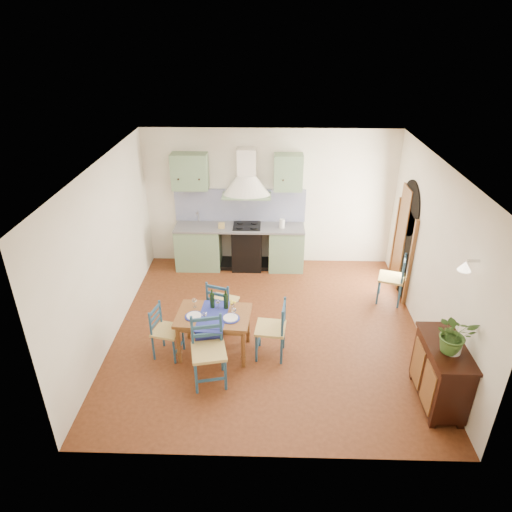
# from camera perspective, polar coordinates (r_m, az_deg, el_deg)

# --- Properties ---
(floor) EXTENTS (5.00, 5.00, 0.00)m
(floor) POSITION_cam_1_polar(r_m,az_deg,el_deg) (7.72, 1.53, -9.17)
(floor) COLOR #411E0E
(floor) RESTS_ON ground
(back_wall) EXTENTS (5.00, 0.96, 2.80)m
(back_wall) POSITION_cam_1_polar(r_m,az_deg,el_deg) (9.21, -1.24, 4.74)
(back_wall) COLOR silver
(back_wall) RESTS_ON ground
(right_wall) EXTENTS (0.26, 5.00, 2.80)m
(right_wall) POSITION_cam_1_polar(r_m,az_deg,el_deg) (7.68, 20.64, 0.38)
(right_wall) COLOR silver
(right_wall) RESTS_ON ground
(left_wall) EXTENTS (0.04, 5.00, 2.80)m
(left_wall) POSITION_cam_1_polar(r_m,az_deg,el_deg) (7.40, -18.07, 0.35)
(left_wall) COLOR silver
(left_wall) RESTS_ON ground
(ceiling) EXTENTS (5.00, 5.00, 0.01)m
(ceiling) POSITION_cam_1_polar(r_m,az_deg,el_deg) (6.45, 1.85, 11.26)
(ceiling) COLOR silver
(ceiling) RESTS_ON back_wall
(dining_table) EXTENTS (1.14, 0.87, 1.01)m
(dining_table) POSITION_cam_1_polar(r_m,az_deg,el_deg) (6.92, -5.29, -7.84)
(dining_table) COLOR brown
(dining_table) RESTS_ON ground
(chair_near) EXTENTS (0.56, 0.56, 1.00)m
(chair_near) POSITION_cam_1_polar(r_m,az_deg,el_deg) (6.49, -5.96, -11.69)
(chair_near) COLOR navy
(chair_near) RESTS_ON ground
(chair_far) EXTENTS (0.55, 0.55, 0.92)m
(chair_far) POSITION_cam_1_polar(r_m,az_deg,el_deg) (7.52, -4.28, -5.91)
(chair_far) COLOR navy
(chair_far) RESTS_ON ground
(chair_left) EXTENTS (0.48, 0.48, 0.85)m
(chair_left) POSITION_cam_1_polar(r_m,az_deg,el_deg) (7.09, -11.27, -9.15)
(chair_left) COLOR navy
(chair_left) RESTS_ON ground
(chair_right) EXTENTS (0.49, 0.49, 0.94)m
(chair_right) POSITION_cam_1_polar(r_m,az_deg,el_deg) (6.91, 2.10, -9.09)
(chair_right) COLOR navy
(chair_right) RESTS_ON ground
(chair_spare) EXTENTS (0.54, 0.54, 0.92)m
(chair_spare) POSITION_cam_1_polar(r_m,az_deg,el_deg) (8.55, 16.75, -2.70)
(chair_spare) COLOR navy
(chair_spare) RESTS_ON ground
(sideboard) EXTENTS (0.50, 1.05, 0.94)m
(sideboard) POSITION_cam_1_polar(r_m,az_deg,el_deg) (6.61, 22.09, -13.27)
(sideboard) COLOR black
(sideboard) RESTS_ON ground
(potted_plant) EXTENTS (0.47, 0.41, 0.52)m
(potted_plant) POSITION_cam_1_polar(r_m,az_deg,el_deg) (6.14, 23.58, -8.93)
(potted_plant) COLOR #365922
(potted_plant) RESTS_ON sideboard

